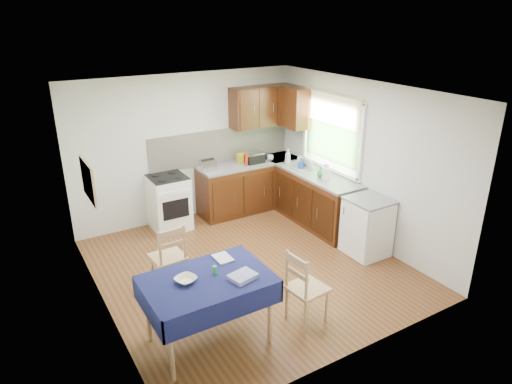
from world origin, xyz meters
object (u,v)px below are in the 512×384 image
chair_far (169,255)px  chair_near (304,286)px  dish_rack (305,167)px  toaster (208,165)px  kettle (326,172)px  dining_table (207,287)px  sandwich_press (254,157)px

chair_far → chair_near: bearing=122.8°
dish_rack → chair_near: bearing=-148.0°
chair_far → dish_rack: 3.04m
toaster → kettle: kettle is taller
chair_near → kettle: kettle is taller
toaster → kettle: (1.47, -1.32, 0.01)m
toaster → kettle: 1.98m
dining_table → chair_far: 1.23m
chair_far → dish_rack: dish_rack is taller
dish_rack → dining_table: bearing=-164.7°
dining_table → kettle: kettle is taller
toaster → sandwich_press: size_ratio=0.83×
chair_far → toaster: size_ratio=3.38×
chair_far → sandwich_press: (2.26, 1.68, 0.51)m
sandwich_press → dish_rack: bearing=-47.5°
chair_far → chair_near: (1.08, -1.47, -0.00)m
dish_rack → kettle: 0.58m
dining_table → toaster: (1.39, 2.90, 0.29)m
chair_far → toaster: bearing=-132.5°
chair_far → dining_table: bearing=85.7°
dining_table → sandwich_press: sandwich_press is taller
dish_rack → toaster: bearing=131.7°
chair_near → toaster: 3.21m
dish_rack → kettle: kettle is taller
chair_far → kettle: kettle is taller
dining_table → dish_rack: 3.60m
chair_far → sandwich_press: sandwich_press is taller
toaster → chair_near: bearing=-107.7°
chair_near → dish_rack: size_ratio=2.22×
chair_near → kettle: (1.77, 1.83, 0.52)m
chair_near → toaster: size_ratio=3.37×
chair_far → kettle: 2.91m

